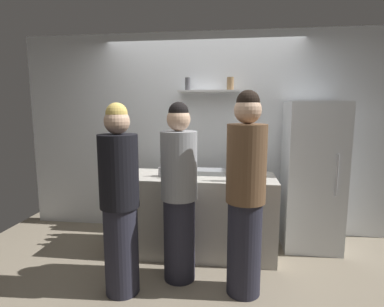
% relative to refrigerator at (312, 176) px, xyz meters
% --- Properties ---
extents(ground_plane, '(5.28, 5.28, 0.00)m').
position_rel_refrigerator_xyz_m(ground_plane, '(-1.32, -0.85, -0.86)').
color(ground_plane, gray).
extents(back_wall_assembly, '(4.80, 0.32, 2.60)m').
position_rel_refrigerator_xyz_m(back_wall_assembly, '(-1.32, 0.40, 0.44)').
color(back_wall_assembly, white).
rests_on(back_wall_assembly, ground).
extents(refrigerator, '(0.63, 0.61, 1.72)m').
position_rel_refrigerator_xyz_m(refrigerator, '(0.00, 0.00, 0.00)').
color(refrigerator, silver).
rests_on(refrigerator, ground).
extents(counter, '(1.84, 0.64, 0.90)m').
position_rel_refrigerator_xyz_m(counter, '(-1.37, -0.32, -0.41)').
color(counter, '#B7B2A8').
rests_on(counter, ground).
extents(baking_pan, '(0.34, 0.24, 0.05)m').
position_rel_refrigerator_xyz_m(baking_pan, '(-1.18, -0.21, 0.06)').
color(baking_pan, gray).
rests_on(baking_pan, counter).
extents(utensil_holder, '(0.10, 0.10, 0.22)m').
position_rel_refrigerator_xyz_m(utensil_holder, '(-1.69, -0.40, 0.09)').
color(utensil_holder, '#B2B2B7').
rests_on(utensil_holder, counter).
extents(wine_bottle_green_glass, '(0.08, 0.08, 0.29)m').
position_rel_refrigerator_xyz_m(wine_bottle_green_glass, '(-1.45, -0.47, 0.14)').
color(wine_bottle_green_glass, '#19471E').
rests_on(wine_bottle_green_glass, counter).
extents(wine_bottle_pale_glass, '(0.08, 0.08, 0.33)m').
position_rel_refrigerator_xyz_m(wine_bottle_pale_glass, '(-0.91, -0.53, 0.16)').
color(wine_bottle_pale_glass, '#B2BFB2').
rests_on(wine_bottle_pale_glass, counter).
extents(wine_bottle_dark_glass, '(0.08, 0.08, 0.29)m').
position_rel_refrigerator_xyz_m(wine_bottle_dark_glass, '(-2.19, -0.05, 0.15)').
color(wine_bottle_dark_glass, black).
rests_on(wine_bottle_dark_glass, counter).
extents(wine_bottle_amber_glass, '(0.08, 0.08, 0.30)m').
position_rel_refrigerator_xyz_m(wine_bottle_amber_glass, '(-2.12, -0.33, 0.15)').
color(wine_bottle_amber_glass, '#472814').
rests_on(wine_bottle_amber_glass, counter).
extents(water_bottle_plastic, '(0.10, 0.10, 0.21)m').
position_rel_refrigerator_xyz_m(water_bottle_plastic, '(-2.19, -0.19, 0.13)').
color(water_bottle_plastic, silver).
rests_on(water_bottle_plastic, counter).
extents(person_brown_jacket, '(0.34, 0.34, 1.80)m').
position_rel_refrigerator_xyz_m(person_brown_jacket, '(-0.81, -1.05, 0.04)').
color(person_brown_jacket, '#262633').
rests_on(person_brown_jacket, ground).
extents(person_blonde, '(0.34, 0.34, 1.69)m').
position_rel_refrigerator_xyz_m(person_blonde, '(-1.89, -1.18, -0.02)').
color(person_blonde, '#262633').
rests_on(person_blonde, ground).
extents(person_grey_hoodie, '(0.34, 0.34, 1.70)m').
position_rel_refrigerator_xyz_m(person_grey_hoodie, '(-1.42, -0.90, -0.01)').
color(person_grey_hoodie, '#262633').
rests_on(person_grey_hoodie, ground).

